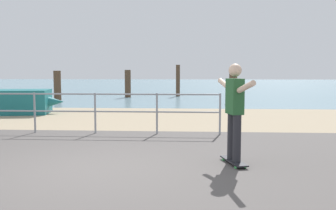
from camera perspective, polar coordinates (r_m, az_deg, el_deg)
ground_plane at (r=5.46m, az=-15.34°, el=-12.30°), size 24.00×10.00×0.04m
beach_strip at (r=13.13m, az=-3.93°, el=-1.89°), size 24.00×6.00×0.04m
sea_surface at (r=40.98m, az=1.24°, el=2.96°), size 72.00×50.00×0.04m
railing_fence at (r=10.71m, az=-23.16°, el=-0.17°), size 11.09×0.05×1.05m
skateboard at (r=6.72m, az=9.77°, el=-8.26°), size 0.42×0.82×0.08m
skateboarder at (r=6.57m, az=9.90°, el=-0.17°), size 0.49×1.41×1.65m
groyne_post_0 at (r=19.87m, az=-16.16°, el=2.64°), size 0.36×0.36×1.59m
groyne_post_1 at (r=22.70m, az=-6.01°, el=3.17°), size 0.35×0.35×1.63m
groyne_post_2 at (r=23.48m, az=1.49°, el=3.64°), size 0.25×0.25×1.94m
groyne_post_3 at (r=19.42m, az=9.67°, el=2.90°), size 0.40×0.40×1.72m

